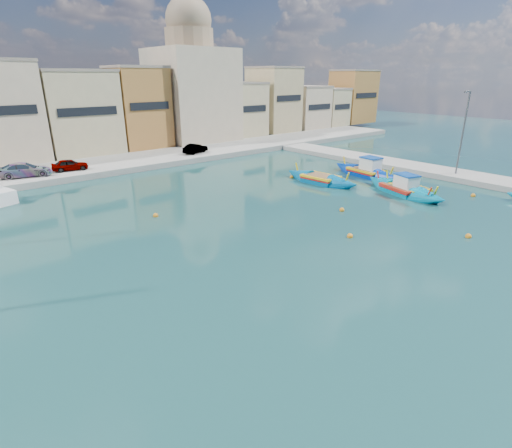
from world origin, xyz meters
name	(u,v)px	position (x,y,z in m)	size (l,w,h in m)	color
ground	(420,246)	(0.00, 0.00, 0.00)	(160.00, 160.00, 0.00)	#133A39
north_quay	(158,158)	(0.00, 32.00, 0.30)	(80.00, 8.00, 0.60)	gray
north_townhouses	(174,109)	(6.68, 39.36, 5.00)	(83.20, 7.87, 10.19)	tan
church_block	(192,82)	(10.00, 40.00, 8.41)	(10.00, 10.00, 19.10)	#C0AD8F
quay_street_lamp	(463,132)	(17.44, 6.00, 4.34)	(1.18, 0.16, 8.00)	#595B60
parked_cars	(82,163)	(-8.84, 30.50, 1.20)	(22.14, 2.78, 1.28)	#4C1919
luzzu_turquoise_cabin	(401,190)	(8.98, 6.57, 0.32)	(4.13, 8.46, 2.66)	#007596
luzzu_blue_cabin	(366,172)	(11.98, 12.12, 0.36)	(2.96, 8.48, 2.94)	#002D9D
luzzu_cyan_mid	(409,191)	(9.45, 6.18, 0.25)	(4.42, 8.19, 2.37)	#007598
luzzu_green	(320,180)	(6.58, 13.27, 0.27)	(2.62, 8.03, 2.49)	#005F98
mooring_buoys	(344,208)	(2.04, 7.01, 0.08)	(22.30, 17.88, 0.36)	orange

